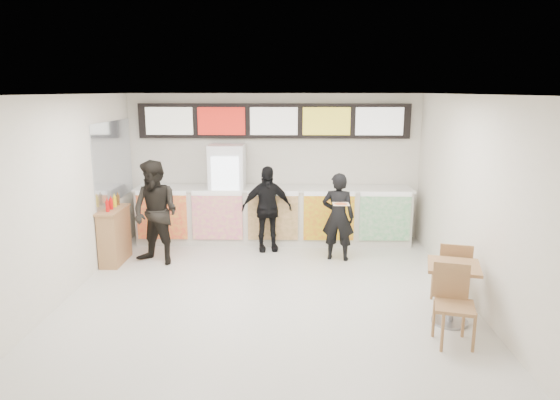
{
  "coord_description": "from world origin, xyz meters",
  "views": [
    {
      "loc": [
        0.36,
        -6.78,
        3.05
      ],
      "look_at": [
        0.18,
        1.2,
        1.3
      ],
      "focal_mm": 32.0,
      "sensor_mm": 36.0,
      "label": 1
    }
  ],
  "objects_px": {
    "service_counter": "(274,215)",
    "customer_mid": "(267,209)",
    "customer_main": "(338,217)",
    "drinks_fridge": "(228,194)",
    "condiment_ledge": "(115,235)",
    "customer_left": "(156,213)",
    "cafe_table": "(453,283)"
  },
  "relations": [
    {
      "from": "drinks_fridge",
      "to": "customer_left",
      "type": "bearing_deg",
      "value": -128.95
    },
    {
      "from": "customer_left",
      "to": "customer_mid",
      "type": "xyz_separation_m",
      "value": [
        1.93,
        0.81,
        -0.1
      ]
    },
    {
      "from": "customer_main",
      "to": "condiment_ledge",
      "type": "distance_m",
      "value": 4.05
    },
    {
      "from": "customer_mid",
      "to": "condiment_ledge",
      "type": "distance_m",
      "value": 2.83
    },
    {
      "from": "service_counter",
      "to": "customer_main",
      "type": "xyz_separation_m",
      "value": [
        1.21,
        -1.07,
        0.24
      ]
    },
    {
      "from": "service_counter",
      "to": "drinks_fridge",
      "type": "bearing_deg",
      "value": 179.01
    },
    {
      "from": "drinks_fridge",
      "to": "customer_main",
      "type": "bearing_deg",
      "value": -26.86
    },
    {
      "from": "customer_left",
      "to": "customer_mid",
      "type": "height_order",
      "value": "customer_left"
    },
    {
      "from": "cafe_table",
      "to": "customer_mid",
      "type": "bearing_deg",
      "value": 144.73
    },
    {
      "from": "drinks_fridge",
      "to": "customer_mid",
      "type": "height_order",
      "value": "drinks_fridge"
    },
    {
      "from": "service_counter",
      "to": "customer_main",
      "type": "distance_m",
      "value": 1.64
    },
    {
      "from": "customer_left",
      "to": "cafe_table",
      "type": "distance_m",
      "value": 5.09
    },
    {
      "from": "customer_left",
      "to": "drinks_fridge",
      "type": "bearing_deg",
      "value": 74.68
    },
    {
      "from": "customer_mid",
      "to": "cafe_table",
      "type": "distance_m",
      "value": 4.05
    },
    {
      "from": "service_counter",
      "to": "condiment_ledge",
      "type": "relative_size",
      "value": 4.67
    },
    {
      "from": "condiment_ledge",
      "to": "customer_left",
      "type": "bearing_deg",
      "value": -2.55
    },
    {
      "from": "service_counter",
      "to": "condiment_ledge",
      "type": "bearing_deg",
      "value": -154.93
    },
    {
      "from": "customer_mid",
      "to": "cafe_table",
      "type": "xyz_separation_m",
      "value": [
        2.61,
        -3.08,
        -0.26
      ]
    },
    {
      "from": "customer_main",
      "to": "cafe_table",
      "type": "height_order",
      "value": "customer_main"
    },
    {
      "from": "service_counter",
      "to": "customer_main",
      "type": "relative_size",
      "value": 3.43
    },
    {
      "from": "condiment_ledge",
      "to": "customer_main",
      "type": "bearing_deg",
      "value": 3.52
    },
    {
      "from": "customer_mid",
      "to": "condiment_ledge",
      "type": "xyz_separation_m",
      "value": [
        -2.71,
        -0.78,
        -0.32
      ]
    },
    {
      "from": "service_counter",
      "to": "condiment_ledge",
      "type": "xyz_separation_m",
      "value": [
        -2.82,
        -1.32,
        -0.06
      ]
    },
    {
      "from": "customer_mid",
      "to": "customer_main",
      "type": "bearing_deg",
      "value": -32.87
    },
    {
      "from": "customer_left",
      "to": "condiment_ledge",
      "type": "bearing_deg",
      "value": -158.92
    },
    {
      "from": "service_counter",
      "to": "customer_mid",
      "type": "height_order",
      "value": "customer_mid"
    },
    {
      "from": "customer_main",
      "to": "customer_left",
      "type": "height_order",
      "value": "customer_left"
    },
    {
      "from": "customer_left",
      "to": "customer_main",
      "type": "bearing_deg",
      "value": 28.59
    },
    {
      "from": "cafe_table",
      "to": "condiment_ledge",
      "type": "xyz_separation_m",
      "value": [
        -5.32,
        2.31,
        -0.06
      ]
    },
    {
      "from": "service_counter",
      "to": "customer_mid",
      "type": "bearing_deg",
      "value": -101.81
    },
    {
      "from": "service_counter",
      "to": "condiment_ledge",
      "type": "distance_m",
      "value": 3.11
    },
    {
      "from": "drinks_fridge",
      "to": "customer_left",
      "type": "relative_size",
      "value": 1.07
    }
  ]
}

